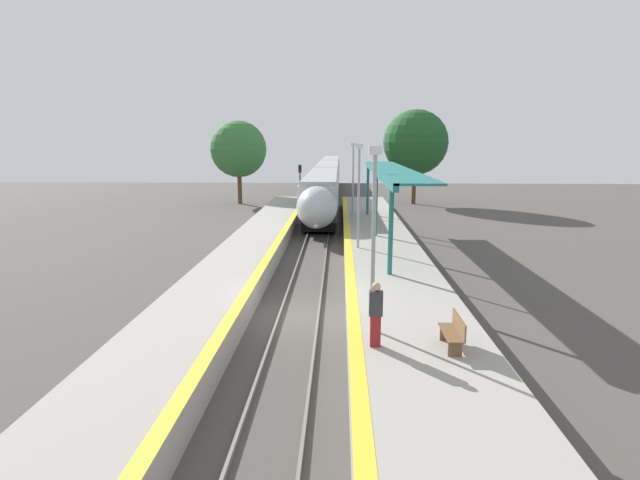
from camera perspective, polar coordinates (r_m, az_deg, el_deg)
ground_plane at (r=18.77m, az=-2.39°, el=-8.69°), size 120.00×120.00×0.00m
rail_left at (r=18.81m, az=-4.60°, el=-8.43°), size 0.08×90.00×0.15m
rail_right at (r=18.70m, az=-0.16°, el=-8.51°), size 0.08×90.00×0.15m
train at (r=61.02m, az=0.89°, el=7.24°), size 2.77×61.54×3.73m
platform_right at (r=18.69m, az=9.20°, el=-7.38°), size 4.00×64.00×0.95m
platform_left at (r=19.16m, az=-12.45°, el=-7.03°), size 3.18×64.00×0.95m
platform_bench at (r=13.97m, az=15.08°, el=-10.08°), size 0.44×1.41×0.89m
person_waiting at (r=13.54m, az=6.38°, el=-8.29°), size 0.36×0.23×1.79m
railway_signal at (r=46.56m, az=-2.30°, el=6.56°), size 0.28×0.28×4.24m
lamppost_near at (r=14.17m, az=6.16°, el=1.41°), size 0.36×0.20×5.32m
lamppost_mid at (r=25.59m, az=4.45°, el=5.82°), size 0.36×0.20×5.32m
lamppost_far at (r=37.08m, az=3.80°, el=7.50°), size 0.36×0.20×5.32m
station_canopy at (r=29.05m, az=7.64°, el=7.64°), size 2.02×20.34×3.91m
background_tree_left at (r=52.34m, az=-9.29°, el=10.21°), size 5.72×5.72×8.46m
background_tree_right at (r=52.36m, az=10.86°, el=10.89°), size 6.56×6.56×9.55m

